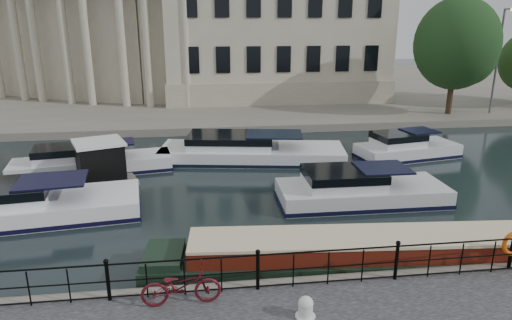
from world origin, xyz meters
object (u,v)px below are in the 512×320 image
(bicycle, at_px, (181,286))
(mooring_bollard, at_px, (306,307))
(harbour_hut, at_px, (101,164))
(narrowboat, at_px, (374,258))

(bicycle, xyz_separation_m, mooring_bollard, (3.10, -0.96, -0.28))
(mooring_bollard, xyz_separation_m, harbour_hut, (-7.35, 12.60, 0.13))
(mooring_bollard, relative_size, harbour_hut, 0.15)
(harbour_hut, bearing_deg, mooring_bollard, -80.03)
(bicycle, distance_m, mooring_bollard, 3.26)
(mooring_bollard, bearing_deg, bicycle, 162.88)
(narrowboat, xyz_separation_m, harbour_hut, (-10.32, 9.67, 0.59))
(harbour_hut, bearing_deg, bicycle, -90.24)
(mooring_bollard, bearing_deg, harbour_hut, 120.27)
(bicycle, relative_size, narrowboat, 0.14)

